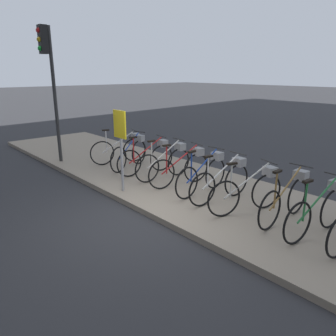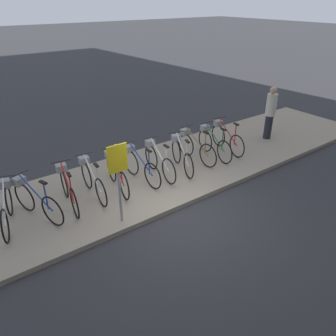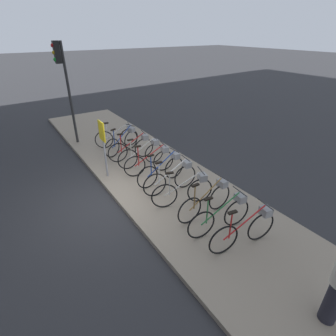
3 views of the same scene
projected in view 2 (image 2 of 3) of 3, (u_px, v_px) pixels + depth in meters
The scene contains 15 objects.
ground_plane at pixel (175, 212), 7.77m from camera, with size 120.00×120.00×0.00m, color #2D2D30.
sidewalk at pixel (138, 181), 8.92m from camera, with size 17.55×3.30×0.12m.
parked_bicycle_0 at pixel (6, 206), 6.96m from camera, with size 0.63×1.64×1.04m.
parked_bicycle_1 at pixel (35, 199), 7.21m from camera, with size 0.69×1.61×1.04m.
parked_bicycle_2 at pixel (68, 188), 7.63m from camera, with size 0.46×1.69×1.04m.
parked_bicycle_3 at pixel (92, 179), 8.01m from camera, with size 0.46×1.70×1.04m.
parked_bicycle_4 at pixel (116, 172), 8.32m from camera, with size 0.47×1.68×1.04m.
parked_bicycle_5 at pixel (139, 165), 8.68m from camera, with size 0.46×1.70×1.04m.
parked_bicycle_6 at pixel (158, 159), 8.95m from camera, with size 0.46×1.70×1.04m.
parked_bicycle_7 at pixel (181, 154), 9.26m from camera, with size 0.65×1.63×1.04m.
parked_bicycle_8 at pixel (195, 146), 9.75m from camera, with size 0.46×1.70×1.04m.
parked_bicycle_9 at pixel (213, 142), 10.00m from camera, with size 0.46×1.69×1.04m.
parked_bicycle_10 at pixel (226, 137), 10.39m from camera, with size 0.46×1.69×1.04m.
pedestrian at pixel (270, 112), 11.04m from camera, with size 0.34×0.34×1.80m.
sign_post at pixel (118, 171), 6.68m from camera, with size 0.44×0.07×1.83m.
Camera 2 is at (-3.90, -5.06, 4.54)m, focal length 35.00 mm.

